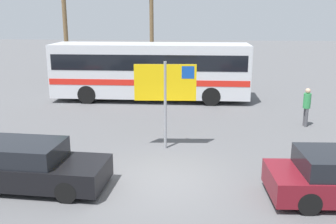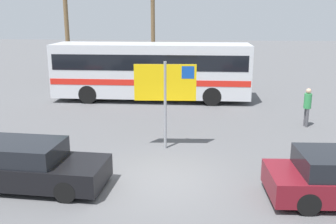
% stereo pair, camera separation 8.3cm
% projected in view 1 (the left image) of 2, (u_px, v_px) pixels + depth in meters
% --- Properties ---
extents(ground, '(120.00, 120.00, 0.00)m').
position_uv_depth(ground, '(161.00, 181.00, 11.37)').
color(ground, '#565659').
extents(bus_front_coach, '(10.90, 2.69, 3.17)m').
position_uv_depth(bus_front_coach, '(151.00, 69.00, 21.59)').
color(bus_front_coach, silver).
rests_on(bus_front_coach, ground).
extents(ferry_sign, '(2.20, 0.18, 3.20)m').
position_uv_depth(ferry_sign, '(167.00, 86.00, 13.56)').
color(ferry_sign, gray).
rests_on(ferry_sign, ground).
extents(car_black, '(4.36, 1.98, 1.32)m').
position_uv_depth(car_black, '(30.00, 166.00, 10.86)').
color(car_black, black).
rests_on(car_black, ground).
extents(pedestrian_near_sign, '(0.32, 0.32, 1.70)m').
position_uv_depth(pedestrian_near_sign, '(307.00, 104.00, 16.63)').
color(pedestrian_near_sign, '#4C4C51').
rests_on(pedestrian_near_sign, ground).
extents(palm_tree_inland, '(3.78, 3.93, 7.26)m').
position_uv_depth(palm_tree_inland, '(151.00, 0.00, 29.86)').
color(palm_tree_inland, brown).
rests_on(palm_tree_inland, ground).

